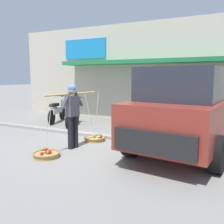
{
  "coord_description": "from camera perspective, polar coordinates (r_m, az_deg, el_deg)",
  "views": [
    {
      "loc": [
        3.47,
        -5.89,
        1.88
      ],
      "look_at": [
        0.25,
        0.6,
        0.85
      ],
      "focal_mm": 39.49,
      "sensor_mm": 36.0,
      "label": 1
    }
  ],
  "objects": [
    {
      "name": "motorcycle_second_in_row",
      "position": [
        9.66,
        -9.15,
        -0.5
      ],
      "size": [
        0.77,
        1.73,
        1.09
      ],
      "color": "black",
      "rests_on": "ground"
    },
    {
      "name": "fruit_basket_right_side",
      "position": [
        6.1,
        -14.94,
        -9.35
      ],
      "size": [
        0.63,
        0.63,
        1.45
      ],
      "color": "#B2894C",
      "rests_on": "ground"
    },
    {
      "name": "parked_truck",
      "position": [
        6.81,
        17.79,
        1.39
      ],
      "size": [
        2.56,
        4.98,
        2.1
      ],
      "color": "maroon",
      "rests_on": "ground"
    },
    {
      "name": "ground_plane",
      "position": [
        7.09,
        -4.02,
        -7.3
      ],
      "size": [
        90.0,
        90.0,
        0.0
      ],
      "primitive_type": "plane",
      "color": "gray"
    },
    {
      "name": "sidewalk_curb",
      "position": [
        7.67,
        -1.36,
        -5.71
      ],
      "size": [
        20.0,
        0.24,
        0.1
      ],
      "primitive_type": "cube",
      "color": "gray",
      "rests_on": "ground"
    },
    {
      "name": "fruit_basket_left_side",
      "position": [
        7.39,
        -4.04,
        -6.07
      ],
      "size": [
        0.63,
        0.63,
        1.45
      ],
      "color": "#B2894C",
      "rests_on": "ground"
    },
    {
      "name": "motorcycle_nearest_shop",
      "position": [
        10.57,
        -12.65,
        0.14
      ],
      "size": [
        0.72,
        1.76,
        1.09
      ],
      "color": "black",
      "rests_on": "ground"
    },
    {
      "name": "fruit_vendor",
      "position": [
        6.53,
        -9.14,
        0.06
      ],
      "size": [
        0.29,
        1.83,
        1.7
      ],
      "color": "black",
      "rests_on": "ground"
    },
    {
      "name": "storefront_building",
      "position": [
        13.15,
        10.96,
        8.92
      ],
      "size": [
        13.0,
        6.0,
        4.2
      ],
      "color": "beige",
      "rests_on": "ground"
    }
  ]
}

